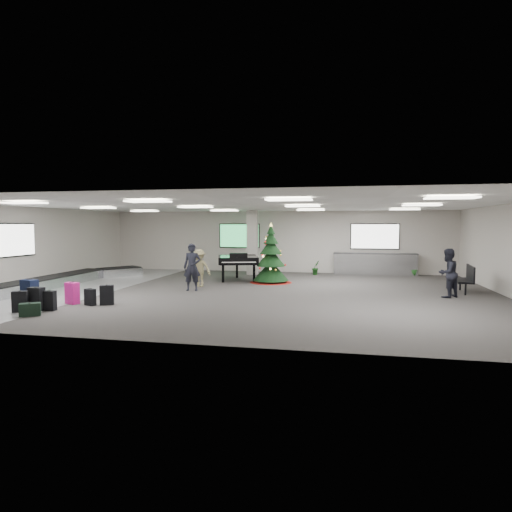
% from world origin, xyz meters
% --- Properties ---
extents(ground, '(18.00, 18.00, 0.00)m').
position_xyz_m(ground, '(0.00, 0.00, 0.00)').
color(ground, '#3B3735').
rests_on(ground, ground).
extents(room_envelope, '(18.02, 14.02, 3.21)m').
position_xyz_m(room_envelope, '(-0.38, 0.67, 2.33)').
color(room_envelope, beige).
rests_on(room_envelope, ground).
extents(baggage_carousel, '(2.28, 9.71, 0.43)m').
position_xyz_m(baggage_carousel, '(-7.84, -0.08, 0.21)').
color(baggage_carousel, silver).
rests_on(baggage_carousel, ground).
extents(service_counter, '(4.05, 0.65, 1.08)m').
position_xyz_m(service_counter, '(5.00, 6.65, 0.55)').
color(service_counter, silver).
rests_on(service_counter, ground).
extents(suitcase_0, '(0.46, 0.28, 0.70)m').
position_xyz_m(suitcase_0, '(-5.25, -4.57, 0.34)').
color(suitcase_0, black).
rests_on(suitcase_0, ground).
extents(suitcase_1, '(0.38, 0.22, 0.59)m').
position_xyz_m(suitcase_1, '(-4.91, -4.46, 0.29)').
color(suitcase_1, black).
rests_on(suitcase_1, ground).
extents(pink_suitcase, '(0.49, 0.37, 0.69)m').
position_xyz_m(pink_suitcase, '(-4.90, -3.40, 0.34)').
color(pink_suitcase, '#F82097').
rests_on(pink_suitcase, ground).
extents(suitcase_3, '(0.46, 0.37, 0.63)m').
position_xyz_m(suitcase_3, '(-3.75, -3.32, 0.31)').
color(suitcase_3, black).
rests_on(suitcase_3, ground).
extents(navy_suitcase, '(0.58, 0.44, 0.82)m').
position_xyz_m(navy_suitcase, '(-6.04, -3.87, 0.40)').
color(navy_suitcase, black).
rests_on(navy_suitcase, ground).
extents(suitcase_5, '(0.46, 0.36, 0.62)m').
position_xyz_m(suitcase_5, '(-5.55, -4.84, 0.30)').
color(suitcase_5, black).
rests_on(suitcase_5, ground).
extents(green_duffel, '(0.58, 0.52, 0.37)m').
position_xyz_m(green_duffel, '(-4.93, -5.23, 0.18)').
color(green_duffel, black).
rests_on(green_duffel, ground).
extents(suitcase_7, '(0.40, 0.30, 0.53)m').
position_xyz_m(suitcase_7, '(-4.20, -3.52, 0.26)').
color(suitcase_7, black).
rests_on(suitcase_7, ground).
extents(christmas_tree, '(1.81, 1.81, 2.58)m').
position_xyz_m(christmas_tree, '(0.40, 2.77, 0.88)').
color(christmas_tree, maroon).
rests_on(christmas_tree, ground).
extents(grand_piano, '(2.24, 2.60, 1.27)m').
position_xyz_m(grand_piano, '(-1.18, 3.26, 0.90)').
color(grand_piano, black).
rests_on(grand_piano, ground).
extents(bench, '(0.71, 1.64, 1.01)m').
position_xyz_m(bench, '(7.86, 1.44, 0.57)').
color(bench, black).
rests_on(bench, ground).
extents(traveler_a, '(0.71, 0.52, 1.78)m').
position_xyz_m(traveler_a, '(-2.13, -0.07, 0.89)').
color(traveler_a, black).
rests_on(traveler_a, ground).
extents(traveler_b, '(1.03, 0.67, 1.50)m').
position_xyz_m(traveler_b, '(-2.21, 0.98, 0.75)').
color(traveler_b, '#8B8056').
rests_on(traveler_b, ground).
extents(traveler_bench, '(1.03, 1.02, 1.68)m').
position_xyz_m(traveler_bench, '(6.93, 0.18, 0.84)').
color(traveler_bench, black).
rests_on(traveler_bench, ground).
extents(potted_plant_left, '(0.50, 0.51, 0.72)m').
position_xyz_m(potted_plant_left, '(2.12, 6.04, 0.36)').
color(potted_plant_left, '#1A4215').
rests_on(potted_plant_left, ground).
extents(potted_plant_right, '(0.54, 0.54, 0.76)m').
position_xyz_m(potted_plant_right, '(6.84, 6.50, 0.38)').
color(potted_plant_right, '#1A4215').
rests_on(potted_plant_right, ground).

